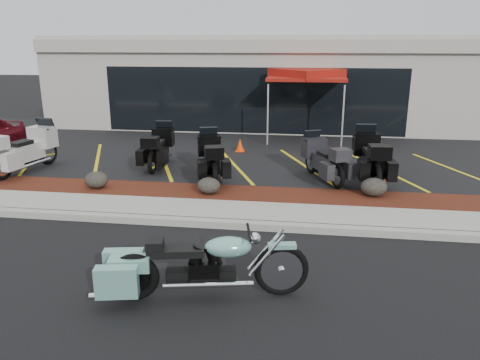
# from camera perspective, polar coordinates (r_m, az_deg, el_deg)

# --- Properties ---
(ground) EXTENTS (90.00, 90.00, 0.00)m
(ground) POSITION_cam_1_polar(r_m,az_deg,el_deg) (9.19, -6.21, -7.65)
(ground) COLOR black
(ground) RESTS_ON ground
(curb) EXTENTS (24.00, 0.25, 0.15)m
(curb) POSITION_cam_1_polar(r_m,az_deg,el_deg) (9.97, -4.97, -5.17)
(curb) COLOR gray
(curb) RESTS_ON ground
(sidewalk) EXTENTS (24.00, 1.20, 0.15)m
(sidewalk) POSITION_cam_1_polar(r_m,az_deg,el_deg) (10.60, -4.12, -3.80)
(sidewalk) COLOR gray
(sidewalk) RESTS_ON ground
(mulch_bed) EXTENTS (24.00, 1.20, 0.16)m
(mulch_bed) POSITION_cam_1_polar(r_m,az_deg,el_deg) (11.71, -2.90, -1.77)
(mulch_bed) COLOR #3C1A0D
(mulch_bed) RESTS_ON ground
(upper_lot) EXTENTS (26.00, 9.60, 0.15)m
(upper_lot) POSITION_cam_1_polar(r_m,az_deg,el_deg) (16.86, 0.56, 3.90)
(upper_lot) COLOR black
(upper_lot) RESTS_ON ground
(dealership_building) EXTENTS (18.00, 8.16, 4.00)m
(dealership_building) POSITION_cam_1_polar(r_m,az_deg,el_deg) (22.75, 2.69, 12.06)
(dealership_building) COLOR #A49F94
(dealership_building) RESTS_ON ground
(boulder_left) EXTENTS (0.60, 0.50, 0.42)m
(boulder_left) POSITION_cam_1_polar(r_m,az_deg,el_deg) (12.45, -17.10, 0.02)
(boulder_left) COLOR black
(boulder_left) RESTS_ON mulch_bed
(boulder_mid) EXTENTS (0.57, 0.47, 0.40)m
(boulder_mid) POSITION_cam_1_polar(r_m,az_deg,el_deg) (11.48, -3.83, -0.69)
(boulder_mid) COLOR black
(boulder_mid) RESTS_ON mulch_bed
(boulder_right) EXTENTS (0.63, 0.53, 0.45)m
(boulder_right) POSITION_cam_1_polar(r_m,az_deg,el_deg) (11.72, 16.00, -0.84)
(boulder_right) COLOR black
(boulder_right) RESTS_ON mulch_bed
(hero_cruiser) EXTENTS (3.23, 1.39, 1.10)m
(hero_cruiser) POSITION_cam_1_polar(r_m,az_deg,el_deg) (7.17, 5.09, -9.99)
(hero_cruiser) COLOR #6BA79A
(hero_cruiser) RESTS_ON ground
(touring_white) EXTENTS (1.39, 2.60, 1.44)m
(touring_white) POSITION_cam_1_polar(r_m,az_deg,el_deg) (15.29, -22.50, 4.37)
(touring_white) COLOR beige
(touring_white) RESTS_ON upper_lot
(touring_black_front) EXTENTS (0.98, 2.24, 1.27)m
(touring_black_front) POSITION_cam_1_polar(r_m,az_deg,el_deg) (14.83, -9.18, 4.76)
(touring_black_front) COLOR black
(touring_black_front) RESTS_ON upper_lot
(touring_black_mid) EXTENTS (1.45, 2.39, 1.30)m
(touring_black_mid) POSITION_cam_1_polar(r_m,az_deg,el_deg) (13.41, -3.83, 3.77)
(touring_black_mid) COLOR black
(touring_black_mid) RESTS_ON upper_lot
(touring_grey) EXTENTS (1.65, 2.29, 1.25)m
(touring_grey) POSITION_cam_1_polar(r_m,az_deg,el_deg) (13.36, 8.73, 3.43)
(touring_grey) COLOR #29292E
(touring_grey) RESTS_ON upper_lot
(touring_black_rear) EXTENTS (1.10, 2.49, 1.42)m
(touring_black_rear) POSITION_cam_1_polar(r_m,az_deg,el_deg) (13.69, 14.93, 3.75)
(touring_black_rear) COLOR black
(touring_black_rear) RESTS_ON upper_lot
(traffic_cone) EXTENTS (0.36, 0.36, 0.43)m
(traffic_cone) POSITION_cam_1_polar(r_m,az_deg,el_deg) (16.00, -0.00, 4.28)
(traffic_cone) COLOR red
(traffic_cone) RESTS_ON upper_lot
(popup_canopy) EXTENTS (3.34, 3.34, 2.64)m
(popup_canopy) POSITION_cam_1_polar(r_m,az_deg,el_deg) (18.08, 8.12, 12.51)
(popup_canopy) COLOR silver
(popup_canopy) RESTS_ON upper_lot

